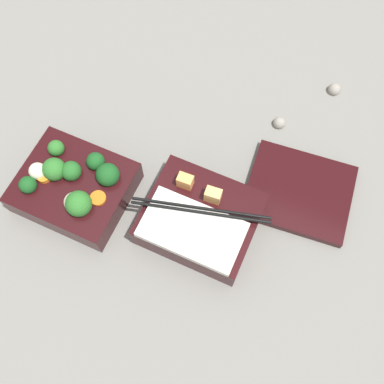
{
  "coord_description": "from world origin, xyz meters",
  "views": [
    {
      "loc": [
        0.2,
        -0.22,
        0.72
      ],
      "look_at": [
        0.08,
        0.05,
        0.05
      ],
      "focal_mm": 42.0,
      "sensor_mm": 36.0,
      "label": 1
    }
  ],
  "objects": [
    {
      "name": "ground_plane",
      "position": [
        0.0,
        0.0,
        0.0
      ],
      "size": [
        3.0,
        3.0,
        0.0
      ],
      "primitive_type": "plane",
      "color": "slate"
    },
    {
      "name": "bento_tray_vegetable",
      "position": [
        -0.11,
        -0.01,
        0.03
      ],
      "size": [
        0.18,
        0.16,
        0.08
      ],
      "color": "black",
      "rests_on": "ground_plane"
    },
    {
      "name": "bento_tray_rice",
      "position": [
        0.1,
        0.02,
        0.03
      ],
      "size": [
        0.22,
        0.16,
        0.07
      ],
      "color": "black",
      "rests_on": "ground_plane"
    },
    {
      "name": "bento_lid",
      "position": [
        0.24,
        0.14,
        0.01
      ],
      "size": [
        0.19,
        0.17,
        0.02
      ],
      "primitive_type": "cube",
      "rotation": [
        0.0,
        0.0,
        0.1
      ],
      "color": "black",
      "rests_on": "ground_plane"
    },
    {
      "name": "pebble_0",
      "position": [
        0.16,
        0.26,
        0.01
      ],
      "size": [
        0.02,
        0.02,
        0.02
      ],
      "primitive_type": "sphere",
      "color": "gray",
      "rests_on": "ground_plane"
    },
    {
      "name": "pebble_2",
      "position": [
        0.23,
        0.38,
        0.01
      ],
      "size": [
        0.02,
        0.02,
        0.02
      ],
      "primitive_type": "sphere",
      "color": "gray",
      "rests_on": "ground_plane"
    }
  ]
}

